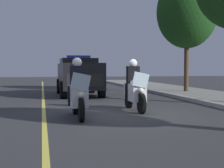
{
  "coord_description": "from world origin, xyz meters",
  "views": [
    {
      "loc": [
        9.73,
        -2.21,
        1.44
      ],
      "look_at": [
        -0.47,
        0.0,
        0.9
      ],
      "focal_mm": 51.87,
      "sensor_mm": 36.0,
      "label": 1
    }
  ],
  "objects_px": {
    "police_motorcycle_lead_left": "(78,93)",
    "tree_far_back": "(187,12)",
    "police_suv": "(79,75)",
    "police_motorcycle_lead_right": "(135,90)"
  },
  "relations": [
    {
      "from": "police_motorcycle_lead_right",
      "to": "tree_far_back",
      "type": "height_order",
      "value": "tree_far_back"
    },
    {
      "from": "tree_far_back",
      "to": "police_suv",
      "type": "bearing_deg",
      "value": -86.24
    },
    {
      "from": "police_motorcycle_lead_right",
      "to": "tree_far_back",
      "type": "relative_size",
      "value": 0.33
    },
    {
      "from": "police_motorcycle_lead_left",
      "to": "tree_far_back",
      "type": "relative_size",
      "value": 0.33
    },
    {
      "from": "police_motorcycle_lead_left",
      "to": "tree_far_back",
      "type": "height_order",
      "value": "tree_far_back"
    },
    {
      "from": "tree_far_back",
      "to": "police_motorcycle_lead_right",
      "type": "bearing_deg",
      "value": -36.77
    },
    {
      "from": "police_suv",
      "to": "police_motorcycle_lead_right",
      "type": "bearing_deg",
      "value": 10.47
    },
    {
      "from": "police_motorcycle_lead_right",
      "to": "police_suv",
      "type": "relative_size",
      "value": 0.44
    },
    {
      "from": "police_motorcycle_lead_left",
      "to": "police_motorcycle_lead_right",
      "type": "distance_m",
      "value": 2.28
    },
    {
      "from": "police_suv",
      "to": "tree_far_back",
      "type": "xyz_separation_m",
      "value": [
        -0.4,
        6.12,
        3.45
      ]
    }
  ]
}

